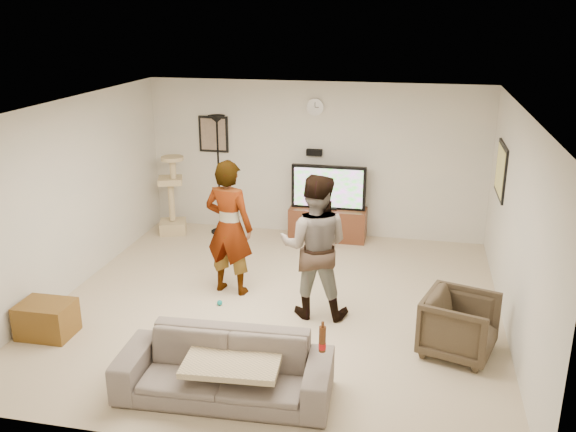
% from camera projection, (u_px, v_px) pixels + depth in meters
% --- Properties ---
extents(floor, '(5.50, 5.50, 0.02)m').
position_uv_depth(floor, '(277.00, 305.00, 7.80)').
color(floor, tan).
rests_on(floor, ground).
extents(ceiling, '(5.50, 5.50, 0.02)m').
position_uv_depth(ceiling, '(276.00, 106.00, 7.00)').
color(ceiling, white).
rests_on(ceiling, wall_back).
extents(wall_back, '(5.50, 0.04, 2.50)m').
position_uv_depth(wall_back, '(315.00, 160.00, 9.95)').
color(wall_back, silver).
rests_on(wall_back, floor).
extents(wall_front, '(5.50, 0.04, 2.50)m').
position_uv_depth(wall_front, '(198.00, 316.00, 4.85)').
color(wall_front, silver).
rests_on(wall_front, floor).
extents(wall_left, '(0.04, 5.50, 2.50)m').
position_uv_depth(wall_left, '(69.00, 197.00, 7.94)').
color(wall_left, silver).
rests_on(wall_left, floor).
extents(wall_right, '(0.04, 5.50, 2.50)m').
position_uv_depth(wall_right, '(516.00, 227.00, 6.86)').
color(wall_right, silver).
rests_on(wall_right, floor).
extents(wall_clock, '(0.26, 0.04, 0.26)m').
position_uv_depth(wall_clock, '(315.00, 107.00, 9.65)').
color(wall_clock, white).
rests_on(wall_clock, wall_back).
extents(wall_speaker, '(0.25, 0.10, 0.10)m').
position_uv_depth(wall_speaker, '(314.00, 152.00, 9.85)').
color(wall_speaker, black).
rests_on(wall_speaker, wall_back).
extents(picture_back, '(0.42, 0.03, 0.52)m').
position_uv_depth(picture_back, '(214.00, 134.00, 10.16)').
color(picture_back, '#7A6656').
rests_on(picture_back, wall_back).
extents(picture_right, '(0.03, 0.78, 0.62)m').
position_uv_depth(picture_right, '(501.00, 170.00, 8.27)').
color(picture_right, '#F1DC78').
rests_on(picture_right, wall_right).
extents(tv_stand, '(1.23, 0.45, 0.51)m').
position_uv_depth(tv_stand, '(328.00, 223.00, 9.99)').
color(tv_stand, '#4C2616').
rests_on(tv_stand, floor).
extents(console_box, '(0.40, 0.30, 0.07)m').
position_uv_depth(console_box, '(321.00, 245.00, 9.70)').
color(console_box, '#BCBCBF').
rests_on(console_box, floor).
extents(tv, '(1.19, 0.08, 0.71)m').
position_uv_depth(tv, '(329.00, 187.00, 9.79)').
color(tv, black).
rests_on(tv, tv_stand).
extents(tv_screen, '(1.10, 0.01, 0.62)m').
position_uv_depth(tv_screen, '(328.00, 188.00, 9.75)').
color(tv_screen, '#33D423').
rests_on(tv_screen, tv).
extents(floor_lamp, '(0.32, 0.32, 1.96)m').
position_uv_depth(floor_lamp, '(219.00, 175.00, 10.04)').
color(floor_lamp, black).
rests_on(floor_lamp, floor).
extents(cat_tree, '(0.54, 0.54, 1.33)m').
position_uv_depth(cat_tree, '(171.00, 194.00, 10.13)').
color(cat_tree, tan).
rests_on(cat_tree, floor).
extents(person_left, '(0.72, 0.54, 1.79)m').
position_uv_depth(person_left, '(229.00, 228.00, 7.90)').
color(person_left, '#9D9D9D').
rests_on(person_left, floor).
extents(person_right, '(0.88, 0.70, 1.77)m').
position_uv_depth(person_right, '(315.00, 246.00, 7.30)').
color(person_right, '#2E5F89').
rests_on(person_right, floor).
extents(sofa, '(2.08, 0.90, 0.60)m').
position_uv_depth(sofa, '(224.00, 368.00, 5.87)').
color(sofa, '#685D57').
rests_on(sofa, floor).
extents(throw_blanket, '(0.95, 0.76, 0.06)m').
position_uv_depth(throw_blanket, '(233.00, 359.00, 5.82)').
color(throw_blanket, '#CBB589').
rests_on(throw_blanket, sofa).
extents(beer_bottle, '(0.06, 0.06, 0.25)m').
position_uv_depth(beer_bottle, '(322.00, 339.00, 5.55)').
color(beer_bottle, '#512811').
rests_on(beer_bottle, sofa).
extents(armchair, '(0.92, 0.91, 0.68)m').
position_uv_depth(armchair, '(459.00, 325.00, 6.59)').
color(armchair, '#3D3123').
rests_on(armchair, floor).
extents(side_table, '(0.60, 0.46, 0.40)m').
position_uv_depth(side_table, '(47.00, 319.00, 7.01)').
color(side_table, '#5B3C14').
rests_on(side_table, floor).
extents(toy_ball, '(0.07, 0.07, 0.07)m').
position_uv_depth(toy_ball, '(220.00, 303.00, 7.77)').
color(toy_ball, '#108380').
rests_on(toy_ball, floor).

